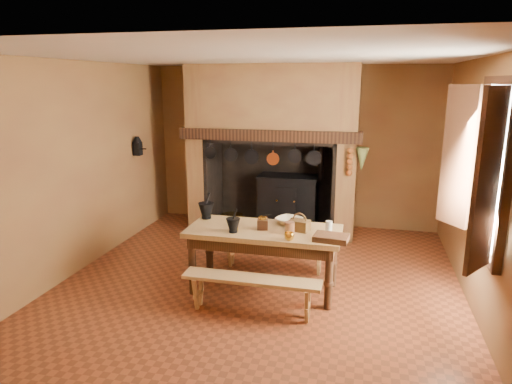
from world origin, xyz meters
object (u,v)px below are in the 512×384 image
at_px(work_table, 264,239).
at_px(bench_front, 251,287).
at_px(coffee_grinder, 263,223).
at_px(mixing_bowl, 289,221).
at_px(iron_range, 289,201).
at_px(wicker_basket, 300,225).

height_order(work_table, bench_front, work_table).
height_order(coffee_grinder, mixing_bowl, coffee_grinder).
relative_size(bench_front, coffee_grinder, 7.95).
height_order(iron_range, work_table, iron_range).
relative_size(mixing_bowl, wicker_basket, 1.19).
bearing_deg(bench_front, mixing_bowl, 73.90).
bearing_deg(iron_range, work_table, -86.97).
distance_m(work_table, coffee_grinder, 0.20).
height_order(iron_range, wicker_basket, iron_range).
distance_m(work_table, wicker_basket, 0.47).
bearing_deg(work_table, iron_range, 93.03).
height_order(bench_front, coffee_grinder, coffee_grinder).
relative_size(coffee_grinder, wicker_basket, 0.74).
relative_size(work_table, mixing_bowl, 5.88).
distance_m(bench_front, wicker_basket, 0.95).
distance_m(coffee_grinder, wicker_basket, 0.44).
bearing_deg(coffee_grinder, iron_range, 82.25).
height_order(coffee_grinder, wicker_basket, wicker_basket).
relative_size(iron_range, bench_front, 1.04).
bearing_deg(bench_front, wicker_basket, 57.17).
xyz_separation_m(mixing_bowl, wicker_basket, (0.17, -0.24, 0.03)).
relative_size(bench_front, wicker_basket, 5.85).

